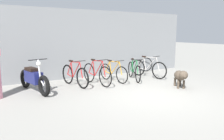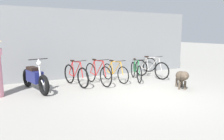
# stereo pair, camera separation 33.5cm
# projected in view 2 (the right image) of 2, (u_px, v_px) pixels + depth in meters

# --- Properties ---
(ground_plane) EXTENTS (60.00, 60.00, 0.00)m
(ground_plane) POSITION_uv_depth(u_px,v_px,m) (153.00, 97.00, 6.34)
(ground_plane) COLOR gray
(shop_wall_back) EXTENTS (8.97, 0.20, 2.76)m
(shop_wall_back) POSITION_uv_depth(u_px,v_px,m) (101.00, 43.00, 9.36)
(shop_wall_back) COLOR slate
(shop_wall_back) RESTS_ON ground
(bicycle_0) EXTENTS (0.50, 1.63, 0.92)m
(bicycle_0) POSITION_uv_depth(u_px,v_px,m) (76.00, 75.00, 7.60)
(bicycle_0) COLOR black
(bicycle_0) RESTS_ON ground
(bicycle_1) EXTENTS (0.46, 1.72, 0.93)m
(bicycle_1) POSITION_uv_depth(u_px,v_px,m) (98.00, 74.00, 7.80)
(bicycle_1) COLOR black
(bicycle_1) RESTS_ON ground
(bicycle_2) EXTENTS (0.46, 1.58, 0.83)m
(bicycle_2) POSITION_uv_depth(u_px,v_px,m) (115.00, 72.00, 8.27)
(bicycle_2) COLOR black
(bicycle_2) RESTS_ON ground
(bicycle_3) EXTENTS (0.66, 1.64, 0.85)m
(bicycle_3) POSITION_uv_depth(u_px,v_px,m) (136.00, 71.00, 8.53)
(bicycle_3) COLOR black
(bicycle_3) RESTS_ON ground
(bicycle_4) EXTENTS (0.58, 1.72, 0.91)m
(bicycle_4) POSITION_uv_depth(u_px,v_px,m) (151.00, 69.00, 8.99)
(bicycle_4) COLOR black
(bicycle_4) RESTS_ON ground
(motorcycle) EXTENTS (0.67, 1.99, 1.07)m
(motorcycle) POSITION_uv_depth(u_px,v_px,m) (35.00, 78.00, 6.90)
(motorcycle) COLOR black
(motorcycle) RESTS_ON ground
(stray_dog) EXTENTS (0.69, 1.04, 0.64)m
(stray_dog) POSITION_uv_depth(u_px,v_px,m) (182.00, 77.00, 7.17)
(stray_dog) COLOR #4C3F33
(stray_dog) RESTS_ON ground
(spare_tire_left) EXTENTS (0.66, 0.23, 0.68)m
(spare_tire_left) POSITION_uv_depth(u_px,v_px,m) (149.00, 65.00, 10.38)
(spare_tire_left) COLOR black
(spare_tire_left) RESTS_ON ground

